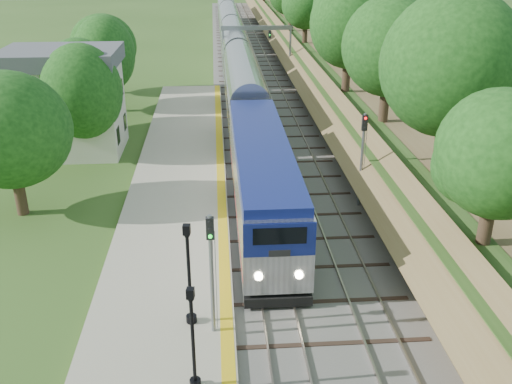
{
  "coord_description": "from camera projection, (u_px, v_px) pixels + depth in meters",
  "views": [
    {
      "loc": [
        -2.53,
        -13.63,
        15.32
      ],
      "look_at": [
        -0.5,
        14.61,
        2.8
      ],
      "focal_mm": 40.0,
      "sensor_mm": 36.0,
      "label": 1
    }
  ],
  "objects": [
    {
      "name": "signal_farside",
      "position": [
        363.0,
        150.0,
        34.31
      ],
      "size": [
        0.33,
        0.26,
        5.93
      ],
      "color": "slate",
      "rests_on": "ground"
    },
    {
      "name": "station_building",
      "position": [
        66.0,
        101.0,
        43.59
      ],
      "size": [
        8.6,
        6.6,
        8.0
      ],
      "color": "beige",
      "rests_on": "ground"
    },
    {
      "name": "trackbed",
      "position": [
        250.0,
        69.0,
        73.64
      ],
      "size": [
        9.5,
        170.0,
        0.28
      ],
      "color": "#4C4944",
      "rests_on": "ground"
    },
    {
      "name": "platform",
      "position": [
        173.0,
        226.0,
        32.97
      ],
      "size": [
        6.4,
        68.0,
        0.38
      ],
      "primitive_type": "cube",
      "color": "#A09981",
      "rests_on": "ground"
    },
    {
      "name": "signal_gantry",
      "position": [
        257.0,
        38.0,
        67.18
      ],
      "size": [
        8.4,
        0.38,
        6.2
      ],
      "color": "slate",
      "rests_on": "ground"
    },
    {
      "name": "train",
      "position": [
        235.0,
        53.0,
        71.65
      ],
      "size": [
        3.16,
        105.06,
        4.65
      ],
      "color": "black",
      "rests_on": "trackbed"
    },
    {
      "name": "lamppost_mid",
      "position": [
        193.0,
        344.0,
        20.12
      ],
      "size": [
        0.42,
        0.42,
        4.21
      ],
      "color": "black",
      "rests_on": "platform"
    },
    {
      "name": "trees_behind_platform",
      "position": [
        76.0,
        132.0,
        35.09
      ],
      "size": [
        7.82,
        53.32,
        7.21
      ],
      "color": "#332316",
      "rests_on": "ground"
    },
    {
      "name": "lamppost_far",
      "position": [
        189.0,
        280.0,
        23.54
      ],
      "size": [
        0.46,
        0.46,
        4.65
      ],
      "color": "black",
      "rests_on": "platform"
    },
    {
      "name": "yellow_stripe",
      "position": [
        223.0,
        221.0,
        33.08
      ],
      "size": [
        0.55,
        68.0,
        0.01
      ],
      "primitive_type": "cube",
      "color": "gold",
      "rests_on": "platform"
    },
    {
      "name": "embankment",
      "position": [
        315.0,
        54.0,
        73.42
      ],
      "size": [
        10.64,
        170.0,
        11.7
      ],
      "color": "brown",
      "rests_on": "ground"
    },
    {
      "name": "signal_platform",
      "position": [
        211.0,
        262.0,
        22.51
      ],
      "size": [
        0.31,
        0.25,
        5.36
      ],
      "color": "slate",
      "rests_on": "platform"
    }
  ]
}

